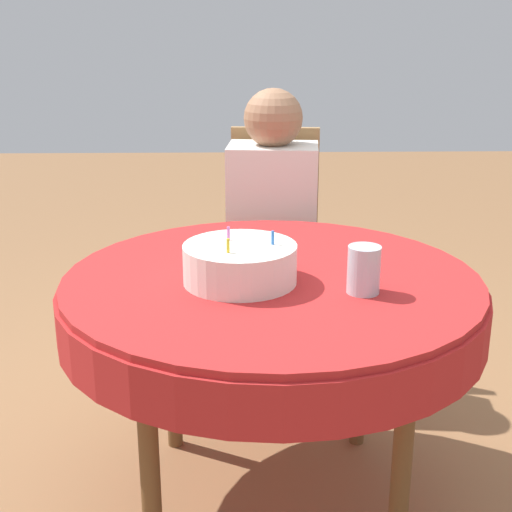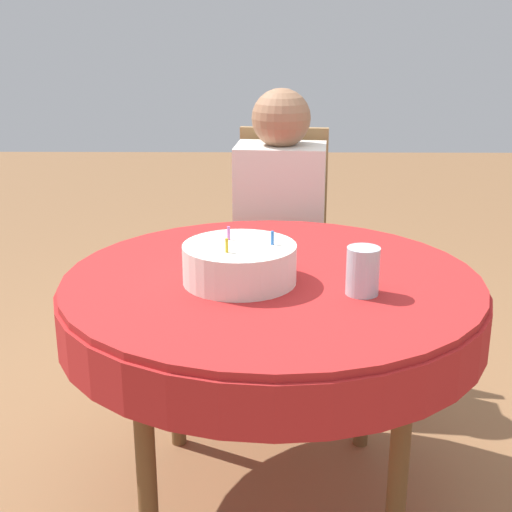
% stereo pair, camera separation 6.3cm
% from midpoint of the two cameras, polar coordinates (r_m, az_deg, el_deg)
% --- Properties ---
extents(ground_plane, '(12.00, 12.00, 0.00)m').
position_cam_midpoint_polar(ground_plane, '(2.28, 0.30, -18.97)').
color(ground_plane, '#8C603D').
extents(dining_table, '(1.15, 1.15, 0.72)m').
position_cam_midpoint_polar(dining_table, '(1.96, 0.33, -3.96)').
color(dining_table, '#B22323').
rests_on(dining_table, ground_plane).
extents(chair, '(0.42, 0.42, 0.98)m').
position_cam_midpoint_polar(chair, '(2.82, 0.75, 0.72)').
color(chair, '#A37A4C').
rests_on(chair, ground_plane).
extents(person, '(0.35, 0.36, 1.15)m').
position_cam_midpoint_polar(person, '(2.68, 0.64, 3.73)').
color(person, '#9E7051').
rests_on(person, ground_plane).
extents(birthday_cake, '(0.30, 0.30, 0.14)m').
position_cam_midpoint_polar(birthday_cake, '(1.87, -2.26, -0.61)').
color(birthday_cake, white).
rests_on(birthday_cake, dining_table).
extents(drinking_glass, '(0.08, 0.08, 0.12)m').
position_cam_midpoint_polar(drinking_glass, '(1.81, 7.64, -1.10)').
color(drinking_glass, silver).
rests_on(drinking_glass, dining_table).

